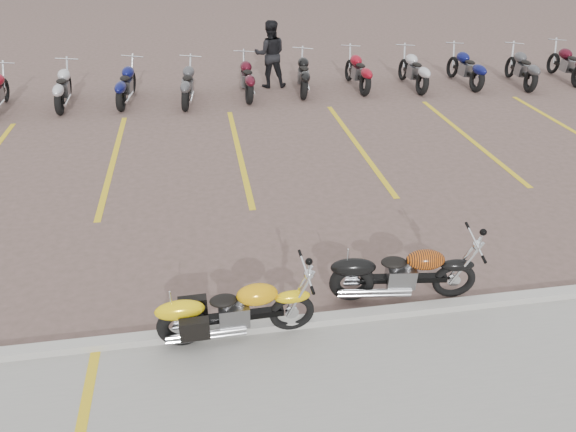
# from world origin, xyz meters

# --- Properties ---
(ground) EXTENTS (100.00, 100.00, 0.00)m
(ground) POSITION_xyz_m (0.00, 0.00, 0.00)
(ground) COLOR brown
(ground) RESTS_ON ground
(curb) EXTENTS (60.00, 0.18, 0.12)m
(curb) POSITION_xyz_m (0.00, -2.00, 0.06)
(curb) COLOR #ADAAA3
(curb) RESTS_ON ground
(parking_stripes) EXTENTS (38.00, 5.50, 0.01)m
(parking_stripes) POSITION_xyz_m (0.00, 4.00, 0.00)
(parking_stripes) COLOR gold
(parking_stripes) RESTS_ON ground
(yellow_cruiser) EXTENTS (1.96, 0.30, 0.81)m
(yellow_cruiser) POSITION_xyz_m (-0.61, -2.07, 0.40)
(yellow_cruiser) COLOR black
(yellow_cruiser) RESTS_ON ground
(flame_cruiser) EXTENTS (2.00, 0.42, 0.83)m
(flame_cruiser) POSITION_xyz_m (1.69, -1.64, 0.41)
(flame_cruiser) COLOR black
(flame_cruiser) RESTS_ON ground
(person_b) EXTENTS (0.99, 0.80, 1.92)m
(person_b) POSITION_xyz_m (1.40, 8.96, 0.96)
(person_b) COLOR black
(person_b) RESTS_ON ground
(bg_bike_row) EXTENTS (20.52, 2.02, 1.10)m
(bg_bike_row) POSITION_xyz_m (2.22, 8.07, 0.55)
(bg_bike_row) COLOR black
(bg_bike_row) RESTS_ON ground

